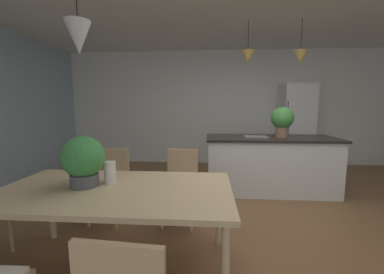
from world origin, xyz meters
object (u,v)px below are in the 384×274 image
(potted_plant_on_table, at_px, (83,159))
(chair_far_left, at_px, (110,182))
(potted_plant_on_island, at_px, (282,120))
(chair_far_right, at_px, (180,184))
(dining_table, at_px, (115,195))
(vase_on_dining_table, at_px, (110,172))
(kitchen_island, at_px, (269,164))
(refrigerator, at_px, (295,127))

(potted_plant_on_table, bearing_deg, chair_far_left, 100.27)
(potted_plant_on_island, relative_size, potted_plant_on_table, 1.14)
(potted_plant_on_island, bearing_deg, chair_far_left, -154.06)
(chair_far_right, relative_size, chair_far_left, 1.00)
(dining_table, distance_m, vase_on_dining_table, 0.22)
(kitchen_island, xyz_separation_m, potted_plant_on_island, (0.17, -0.00, 0.72))
(chair_far_left, height_order, potted_plant_on_island, potted_plant_on_island)
(kitchen_island, bearing_deg, chair_far_left, -152.30)
(kitchen_island, bearing_deg, chair_far_right, -139.13)
(refrigerator, relative_size, potted_plant_on_table, 4.41)
(dining_table, xyz_separation_m, refrigerator, (2.71, 3.62, 0.28))
(dining_table, distance_m, chair_far_left, 1.00)
(chair_far_right, relative_size, vase_on_dining_table, 4.57)
(dining_table, xyz_separation_m, chair_far_left, (-0.43, 0.88, -0.19))
(refrigerator, distance_m, vase_on_dining_table, 4.48)
(kitchen_island, height_order, potted_plant_on_table, potted_plant_on_table)
(chair_far_right, relative_size, potted_plant_on_island, 1.79)
(refrigerator, bearing_deg, potted_plant_on_island, -116.05)
(dining_table, bearing_deg, vase_on_dining_table, 126.61)
(dining_table, xyz_separation_m, potted_plant_on_table, (-0.27, 0.02, 0.29))
(potted_plant_on_island, relative_size, vase_on_dining_table, 2.55)
(dining_table, bearing_deg, refrigerator, 53.15)
(dining_table, xyz_separation_m, vase_on_dining_table, (-0.09, 0.12, 0.16))
(potted_plant_on_island, bearing_deg, dining_table, -133.60)
(chair_far_right, height_order, kitchen_island, kitchen_island)
(refrigerator, height_order, potted_plant_on_island, refrigerator)
(chair_far_left, distance_m, refrigerator, 4.19)
(dining_table, relative_size, chair_far_left, 2.20)
(potted_plant_on_island, bearing_deg, refrigerator, 63.95)
(chair_far_left, distance_m, kitchen_island, 2.47)
(dining_table, xyz_separation_m, kitchen_island, (1.76, 2.04, -0.20))
(chair_far_right, distance_m, potted_plant_on_table, 1.21)
(chair_far_right, height_order, chair_far_left, same)
(chair_far_left, bearing_deg, potted_plant_on_table, -79.73)
(chair_far_left, height_order, kitchen_island, kitchen_island)
(potted_plant_on_table, bearing_deg, vase_on_dining_table, 29.59)
(dining_table, relative_size, potted_plant_on_island, 3.93)
(refrigerator, height_order, potted_plant_on_table, refrigerator)
(refrigerator, relative_size, potted_plant_on_island, 3.86)
(dining_table, distance_m, chair_far_right, 1.00)
(potted_plant_on_table, bearing_deg, potted_plant_on_island, 42.33)
(chair_far_left, distance_m, potted_plant_on_table, 1.00)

